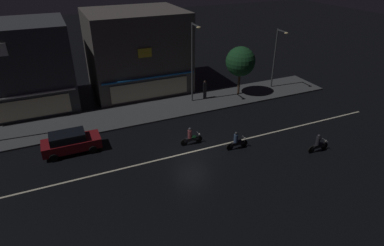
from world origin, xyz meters
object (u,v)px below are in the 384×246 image
at_px(motorcycle_lead, 237,142).
at_px(motorcycle_opposite_lane, 318,144).
at_px(motorcycle_following, 191,137).
at_px(pedestrian_on_sidewalk, 205,90).
at_px(traffic_cone, 69,139).
at_px(parked_car_near_kerb, 70,142).
at_px(streetlamp_east, 276,54).
at_px(streetlamp_mid, 193,58).

xyz_separation_m(motorcycle_lead, motorcycle_opposite_lane, (5.54, -2.88, 0.00)).
bearing_deg(motorcycle_following, pedestrian_on_sidewalk, 56.00).
distance_m(motorcycle_following, traffic_cone, 9.93).
bearing_deg(motorcycle_following, parked_car_near_kerb, 161.97).
bearing_deg(streetlamp_east, motorcycle_opposite_lane, -111.20).
height_order(streetlamp_mid, pedestrian_on_sidewalk, streetlamp_mid).
xyz_separation_m(streetlamp_mid, traffic_cone, (-12.44, -3.15, -4.44)).
bearing_deg(streetlamp_mid, pedestrian_on_sidewalk, 7.62).
height_order(streetlamp_east, pedestrian_on_sidewalk, streetlamp_east).
relative_size(streetlamp_mid, streetlamp_east, 1.21).
xyz_separation_m(streetlamp_mid, pedestrian_on_sidewalk, (1.43, 0.19, -3.66)).
xyz_separation_m(motorcycle_following, traffic_cone, (-8.97, 4.24, -0.36)).
bearing_deg(pedestrian_on_sidewalk, motorcycle_lead, 171.47).
height_order(streetlamp_east, traffic_cone, streetlamp_east).
xyz_separation_m(streetlamp_mid, motorcycle_following, (-3.47, -7.39, -4.08)).
relative_size(parked_car_near_kerb, motorcycle_following, 2.26).
xyz_separation_m(motorcycle_following, motorcycle_opposite_lane, (8.55, -4.94, 0.00)).
xyz_separation_m(streetlamp_mid, parked_car_near_kerb, (-12.36, -4.68, -3.85)).
xyz_separation_m(pedestrian_on_sidewalk, motorcycle_lead, (-1.89, -9.64, -0.42)).
distance_m(parked_car_near_kerb, motorcycle_lead, 12.82).
bearing_deg(traffic_cone, parked_car_near_kerb, -86.87).
distance_m(parked_car_near_kerb, motorcycle_opposite_lane, 19.05).
height_order(streetlamp_mid, parked_car_near_kerb, streetlamp_mid).
xyz_separation_m(streetlamp_east, motorcycle_lead, (-10.30, -9.38, -3.38)).
bearing_deg(streetlamp_east, streetlamp_mid, 179.62).
distance_m(streetlamp_mid, pedestrian_on_sidewalk, 3.94).
distance_m(streetlamp_mid, parked_car_near_kerb, 13.77).
relative_size(pedestrian_on_sidewalk, motorcycle_following, 1.03).
xyz_separation_m(streetlamp_east, motorcycle_opposite_lane, (-4.75, -12.26, -3.38)).
distance_m(streetlamp_east, motorcycle_following, 15.56).
bearing_deg(pedestrian_on_sidewalk, streetlamp_east, -89.17).
bearing_deg(motorcycle_opposite_lane, streetlamp_mid, -72.94).
bearing_deg(pedestrian_on_sidewalk, streetlamp_mid, 100.20).
relative_size(streetlamp_mid, pedestrian_on_sidewalk, 4.02).
bearing_deg(streetlamp_east, parked_car_near_kerb, -168.25).
xyz_separation_m(motorcycle_lead, traffic_cone, (-11.98, 6.30, -0.36)).
distance_m(streetlamp_mid, motorcycle_following, 9.13).
relative_size(pedestrian_on_sidewalk, parked_car_near_kerb, 0.45).
height_order(motorcycle_opposite_lane, traffic_cone, motorcycle_opposite_lane).
bearing_deg(traffic_cone, pedestrian_on_sidewalk, 13.52).
xyz_separation_m(motorcycle_opposite_lane, traffic_cone, (-17.53, 9.18, -0.36)).
bearing_deg(parked_car_near_kerb, streetlamp_mid, -159.26).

